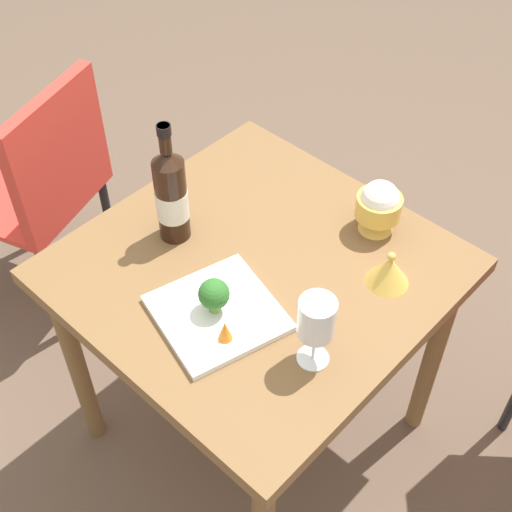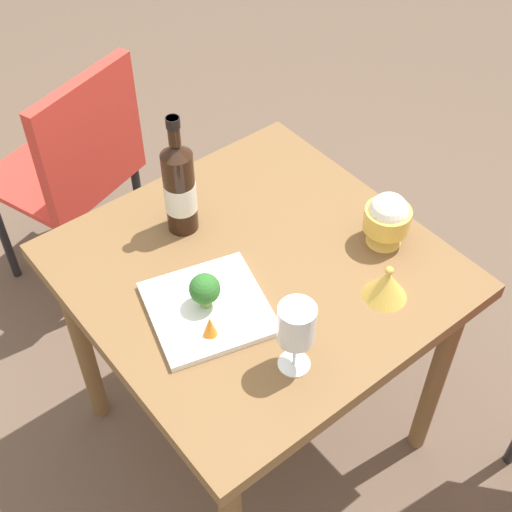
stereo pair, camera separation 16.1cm
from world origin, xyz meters
TOP-DOWN VIEW (x-y plane):
  - ground_plane at (0.00, 0.00)m, footprint 8.00×8.00m
  - dining_table at (0.00, 0.00)m, footprint 0.81×0.81m
  - chair_near_window at (0.83, 0.05)m, footprint 0.51×0.51m
  - wine_bottle at (0.21, 0.06)m, footprint 0.08×0.08m
  - wine_glass at (-0.27, 0.11)m, footprint 0.08×0.08m
  - rice_bowl at (-0.13, -0.29)m, footprint 0.11×0.11m
  - rice_bowl_lid at (-0.25, -0.17)m, footprint 0.10×0.10m
  - serving_plate at (-0.04, 0.17)m, footprint 0.31×0.31m
  - broccoli_floret at (-0.04, 0.17)m, footprint 0.07×0.07m
  - carrot_garnish_left at (-0.11, 0.21)m, footprint 0.03×0.03m

SIDE VIEW (x-z plane):
  - ground_plane at x=0.00m, z-range 0.00..0.00m
  - chair_near_window at x=0.83m, z-range 0.10..0.95m
  - dining_table at x=0.00m, z-range 0.27..0.99m
  - serving_plate at x=-0.04m, z-range 0.72..0.74m
  - rice_bowl_lid at x=-0.25m, z-range 0.71..0.81m
  - carrot_garnish_left at x=-0.11m, z-range 0.74..0.79m
  - broccoli_floret at x=-0.04m, z-range 0.75..0.83m
  - rice_bowl at x=-0.13m, z-range 0.73..0.87m
  - wine_bottle at x=0.21m, z-range 0.69..1.01m
  - wine_glass at x=-0.27m, z-range 0.76..0.94m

